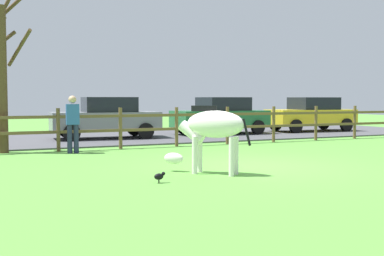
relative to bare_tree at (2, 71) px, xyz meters
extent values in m
plane|color=#549338|center=(4.95, -5.34, -2.35)|extent=(60.00, 60.00, 0.00)
cube|color=#47474C|center=(4.95, 3.96, -2.33)|extent=(28.00, 7.40, 0.05)
cylinder|color=brown|center=(1.49, -0.34, -1.71)|extent=(0.11, 0.11, 1.28)
cylinder|color=brown|center=(3.37, -0.34, -1.71)|extent=(0.11, 0.11, 1.28)
cylinder|color=brown|center=(5.26, -0.34, -1.71)|extent=(0.11, 0.11, 1.28)
cylinder|color=brown|center=(7.14, -0.34, -1.71)|extent=(0.11, 0.11, 1.28)
cylinder|color=brown|center=(9.02, -0.34, -1.71)|extent=(0.11, 0.11, 1.28)
cylinder|color=brown|center=(10.91, -0.34, -1.71)|extent=(0.11, 0.11, 1.28)
cylinder|color=brown|center=(12.79, -0.34, -1.71)|extent=(0.11, 0.11, 1.28)
cube|color=brown|center=(4.31, -0.34, -1.78)|extent=(20.72, 0.06, 0.09)
cube|color=brown|center=(4.31, -0.34, -1.33)|extent=(20.72, 0.06, 0.09)
cylinder|color=#513A23|center=(-0.02, -0.07, -0.26)|extent=(0.30, 0.30, 4.19)
cylinder|color=#513A23|center=(0.12, 0.23, 1.82)|extent=(0.72, 0.42, 1.23)
cylinder|color=#513A23|center=(0.21, 0.43, 1.78)|extent=(1.10, 0.59, 1.04)
cylinder|color=#513A23|center=(0.50, 0.18, 0.68)|extent=(0.63, 1.15, 1.03)
ellipsoid|color=white|center=(3.70, -6.09, -1.32)|extent=(1.19, 1.24, 0.56)
cylinder|color=white|center=(3.33, -5.89, -1.96)|extent=(0.11, 0.11, 0.78)
cylinder|color=white|center=(3.53, -5.70, -1.96)|extent=(0.11, 0.11, 0.78)
cylinder|color=white|center=(3.87, -6.48, -1.96)|extent=(0.11, 0.11, 0.78)
cylinder|color=white|center=(4.07, -6.29, -1.96)|extent=(0.11, 0.11, 0.78)
cylinder|color=white|center=(3.35, -5.70, -1.51)|extent=(0.57, 0.60, 0.51)
ellipsoid|color=white|center=(3.06, -5.39, -2.07)|extent=(0.44, 0.46, 0.24)
cube|color=black|center=(3.53, -5.90, -1.00)|extent=(0.41, 0.44, 0.12)
cylinder|color=black|center=(4.15, -6.59, -1.47)|extent=(0.17, 0.17, 0.54)
cylinder|color=black|center=(2.26, -6.59, -2.32)|extent=(0.01, 0.01, 0.06)
cylinder|color=black|center=(2.26, -6.63, -2.32)|extent=(0.01, 0.01, 0.06)
ellipsoid|color=black|center=(2.26, -6.61, -2.23)|extent=(0.18, 0.10, 0.12)
sphere|color=black|center=(2.35, -6.61, -2.18)|extent=(0.07, 0.07, 0.07)
cube|color=slate|center=(3.81, 3.17, -1.65)|extent=(4.10, 1.95, 0.70)
cube|color=black|center=(3.96, 3.16, -1.02)|extent=(2.00, 1.68, 0.56)
cylinder|color=black|center=(2.40, 2.41, -2.00)|extent=(0.61, 0.22, 0.60)
cylinder|color=black|center=(2.51, 4.11, -2.00)|extent=(0.61, 0.22, 0.60)
cylinder|color=black|center=(5.10, 2.24, -2.00)|extent=(0.61, 0.22, 0.60)
cylinder|color=black|center=(5.21, 3.93, -2.00)|extent=(0.61, 0.22, 0.60)
cube|color=#236B38|center=(8.81, 3.34, -1.65)|extent=(4.03, 1.78, 0.70)
cube|color=black|center=(8.96, 3.34, -1.02)|extent=(1.93, 1.60, 0.56)
cylinder|color=black|center=(7.47, 2.46, -2.00)|extent=(0.60, 0.19, 0.60)
cylinder|color=black|center=(7.44, 4.16, -2.00)|extent=(0.60, 0.19, 0.60)
cylinder|color=black|center=(10.17, 2.52, -2.00)|extent=(0.60, 0.19, 0.60)
cylinder|color=black|center=(10.14, 4.21, -2.00)|extent=(0.60, 0.19, 0.60)
cube|color=yellow|center=(13.50, 3.26, -1.65)|extent=(4.09, 1.94, 0.70)
cube|color=black|center=(13.65, 3.25, -1.02)|extent=(1.99, 1.68, 0.56)
cylinder|color=black|center=(12.10, 2.49, -2.00)|extent=(0.61, 0.22, 0.60)
cylinder|color=black|center=(12.20, 4.19, -2.00)|extent=(0.61, 0.22, 0.60)
cylinder|color=black|center=(14.80, 2.33, -2.00)|extent=(0.61, 0.22, 0.60)
cylinder|color=black|center=(14.90, 4.03, -2.00)|extent=(0.61, 0.22, 0.60)
cylinder|color=#232847|center=(1.69, -1.00, -1.94)|extent=(0.14, 0.14, 0.82)
cylinder|color=#232847|center=(1.87, -1.01, -1.94)|extent=(0.14, 0.14, 0.82)
cube|color=#2D569E|center=(1.78, -1.01, -1.24)|extent=(0.38, 0.25, 0.58)
sphere|color=tan|center=(1.78, -1.01, -0.82)|extent=(0.22, 0.22, 0.22)
camera|label=1|loc=(-0.91, -14.99, -0.79)|focal=45.78mm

